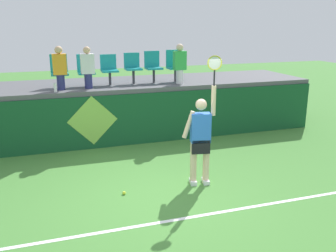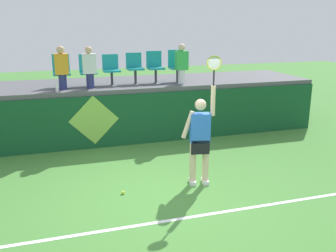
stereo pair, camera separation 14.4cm
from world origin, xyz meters
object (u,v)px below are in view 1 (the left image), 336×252
Objects in this scene: spectator_1 at (88,67)px; spectator_0 at (60,67)px; stadium_chair_1 at (86,69)px; stadium_chair_0 at (59,70)px; tennis_ball at (124,193)px; water_bottle at (55,88)px; stadium_chair_2 at (109,68)px; spectator_2 at (180,63)px; stadium_chair_4 at (153,65)px; stadium_chair_5 at (174,64)px; stadium_chair_3 at (133,66)px; tennis_player at (201,137)px.

spectator_0 is at bearing 179.28° from spectator_1.
spectator_1 is at bearing -90.00° from stadium_chair_1.
stadium_chair_0 is at bearing 179.83° from stadium_chair_1.
stadium_chair_0 is 1.02× the size of stadium_chair_1.
tennis_ball is at bearing -77.25° from stadium_chair_0.
spectator_1 is at bearing -33.64° from stadium_chair_0.
stadium_chair_0 is (0.15, 0.76, 0.34)m from water_bottle.
water_bottle is at bearing -152.97° from stadium_chair_2.
stadium_chair_0 is 3.24m from spectator_2.
tennis_ball is 4.63m from stadium_chair_4.
stadium_chair_0 is 0.80× the size of spectator_1.
stadium_chair_5 is at bearing 7.96° from spectator_0.
stadium_chair_4 is at bearing -179.69° from stadium_chair_5.
tennis_ball is 4.44m from stadium_chair_3.
stadium_chair_3 is at bearing 96.85° from tennis_player.
spectator_0 is (-3.21, -0.45, 0.08)m from stadium_chair_5.
stadium_chair_1 is 0.93× the size of stadium_chair_5.
stadium_chair_4 is 0.65m from stadium_chair_5.
stadium_chair_5 is at bearing 0.31° from stadium_chair_4.
stadium_chair_4 is at bearing 88.04° from tennis_player.
tennis_player is 38.87× the size of tennis_ball.
stadium_chair_1 is 2.52m from stadium_chair_5.
water_bottle is 0.21× the size of spectator_1.
stadium_chair_0 is at bearing 179.90° from stadium_chair_4.
stadium_chair_4 is (1.87, -0.00, 0.04)m from stadium_chair_1.
stadium_chair_1 is 1.29m from stadium_chair_3.
stadium_chair_1 is 0.76× the size of spectator_0.
tennis_ball is at bearing -87.31° from stadium_chair_1.
stadium_chair_0 is at bearing 179.98° from stadium_chair_5.
water_bottle is at bearing 130.24° from tennis_player.
stadium_chair_0 is at bearing 102.75° from tennis_ball.
spectator_1 is (0.69, -0.01, -0.02)m from spectator_0.
tennis_player is 2.86× the size of stadium_chair_5.
stadium_chair_0 is 1.05× the size of stadium_chair_2.
spectator_1 is 0.98× the size of spectator_2.
stadium_chair_3 reaches higher than stadium_chair_2.
tennis_player is 2.34× the size of spectator_2.
spectator_2 is (1.24, -0.44, 0.09)m from stadium_chair_3.
tennis_player reaches higher than water_bottle.
stadium_chair_3 is (2.13, 0.75, 0.37)m from water_bottle.
stadium_chair_0 reaches higher than stadium_chair_3.
stadium_chair_5 is (0.78, 3.82, 0.99)m from tennis_player.
stadium_chair_2 is 0.66m from stadium_chair_3.
stadium_chair_3 is 0.79× the size of spectator_1.
stadium_chair_5 is (3.37, 0.76, 0.38)m from water_bottle.
stadium_chair_5 is at bearing 90.00° from spectator_2.
stadium_chair_2 is 0.78m from spectator_1.
stadium_chair_2 is at bearing 83.38° from tennis_ball.
spectator_2 is (0.78, 3.37, 1.07)m from tennis_player.
stadium_chair_4 is (1.69, 3.84, 1.94)m from tennis_ball.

